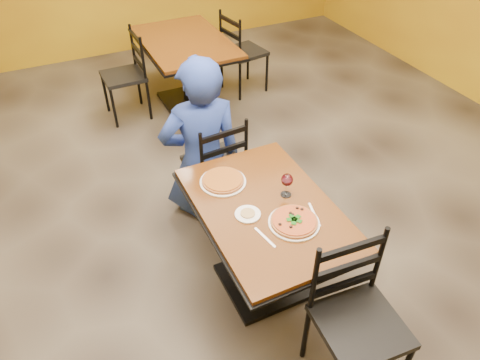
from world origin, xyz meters
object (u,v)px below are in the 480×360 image
table_second (186,56)px  chair_second_left (123,77)px  plate_main (294,223)px  pizza_far (223,180)px  table_main (266,229)px  plate_far (223,182)px  side_plate (248,214)px  pizza_main (294,221)px  chair_main_far (214,164)px  diner (201,138)px  chair_second_right (244,52)px  wine_glass (287,184)px  chair_main_near (360,327)px

table_second → chair_second_left: bearing=180.0°
chair_second_left → plate_main: chair_second_left is taller
chair_second_left → pizza_far: (0.12, -2.39, 0.30)m
table_main → plate_far: (-0.15, 0.34, 0.20)m
plate_main → side_plate: bearing=139.3°
pizza_main → plate_far: bearing=113.0°
chair_second_left → chair_main_far: bearing=7.9°
diner → plate_far: (-0.09, -0.65, 0.07)m
table_main → chair_second_left: chair_second_left is taller
pizza_far → side_plate: (0.01, -0.35, -0.02)m
table_second → plate_far: 2.48m
chair_second_right → plate_main: chair_second_right is taller
chair_main_far → plate_far: (-0.16, -0.57, 0.29)m
table_second → diner: size_ratio=0.99×
plate_main → side_plate: size_ratio=1.94×
diner → pizza_far: (-0.09, -0.65, 0.09)m
wine_glass → plate_far: bearing=137.6°
table_second → chair_second_right: chair_second_right is taller
table_main → plate_main: size_ratio=3.97×
chair_second_right → side_plate: bearing=145.3°
chair_main_far → side_plate: (-0.15, -0.92, 0.29)m
table_main → chair_second_right: (1.17, 2.73, -0.08)m
wine_glass → side_plate: bearing=-168.4°
pizza_main → side_plate: (-0.22, 0.19, -0.02)m
chair_second_left → plate_main: (0.35, -2.93, 0.29)m
table_main → chair_main_near: chair_main_near is taller
pizza_far → chair_second_left: bearing=92.8°
chair_main_far → chair_second_left: 1.84m
pizza_main → plate_far: (-0.23, 0.54, -0.02)m
chair_second_left → pizza_main: 2.97m
pizza_main → pizza_far: (-0.23, 0.54, 0.00)m
table_second → chair_second_left: (-0.72, 0.00, -0.09)m
plate_main → pizza_main: bearing=0.0°
chair_main_far → pizza_main: size_ratio=3.24×
chair_main_near → pizza_far: size_ratio=3.53×
chair_second_left → side_plate: chair_second_left is taller
plate_far → wine_glass: size_ratio=1.72×
plate_main → wine_glass: size_ratio=1.72×
plate_main → wine_glass: wine_glass is taller
side_plate → plate_main: bearing=-40.7°
pizza_main → table_main: bearing=111.1°
diner → wine_glass: diner is taller
chair_main_near → side_plate: 0.90m
plate_main → pizza_far: pizza_far is taller
chair_second_right → chair_main_near: bearing=154.7°
side_plate → wine_glass: wine_glass is taller
table_main → side_plate: size_ratio=7.69×
chair_second_left → wine_glass: (0.43, -2.68, 0.37)m
chair_second_left → diner: bearing=5.9°
table_main → plate_main: bearing=-68.9°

